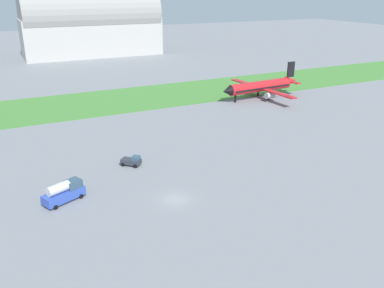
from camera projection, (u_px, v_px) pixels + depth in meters
name	position (u px, v px, depth m)	size (l,w,h in m)	color
ground_plane	(175.00, 200.00, 63.95)	(600.00, 600.00, 0.00)	gray
grass_taxiway_strip	(86.00, 104.00, 116.52)	(360.00, 28.00, 0.08)	#478438
airplane_parked_jet_far	(261.00, 86.00, 121.36)	(27.75, 28.28, 9.99)	red
fuel_truck_near_gate	(64.00, 192.00, 62.96)	(6.92, 4.79, 3.29)	#334FB2
pushback_tug_by_runway	(132.00, 161.00, 75.93)	(3.84, 3.79, 1.95)	#2D333D
hangar_distant	(91.00, 23.00, 194.73)	(64.17, 24.37, 32.09)	#BCB7B2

